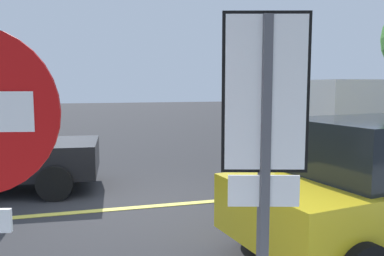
% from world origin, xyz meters
% --- Properties ---
extents(ground_plane, '(80.00, 80.00, 0.00)m').
position_xyz_m(ground_plane, '(0.00, 0.00, 0.00)').
color(ground_plane, '#2D2D30').
extents(lane_marking_centre, '(28.00, 0.16, 0.01)m').
position_xyz_m(lane_marking_centre, '(3.00, 0.00, 0.01)').
color(lane_marking_centre, '#E0D14C').
extents(speed_limit_sign, '(0.52, 0.16, 2.52)m').
position_xyz_m(speed_limit_sign, '(0.31, -4.30, 1.76)').
color(speed_limit_sign, '#4C4C51').
rests_on(speed_limit_sign, ground_plane).
extents(car_yellow_crossing, '(4.22, 2.45, 1.66)m').
position_xyz_m(car_yellow_crossing, '(2.82, -2.52, 0.83)').
color(car_yellow_crossing, gold).
rests_on(car_yellow_crossing, ground_plane).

